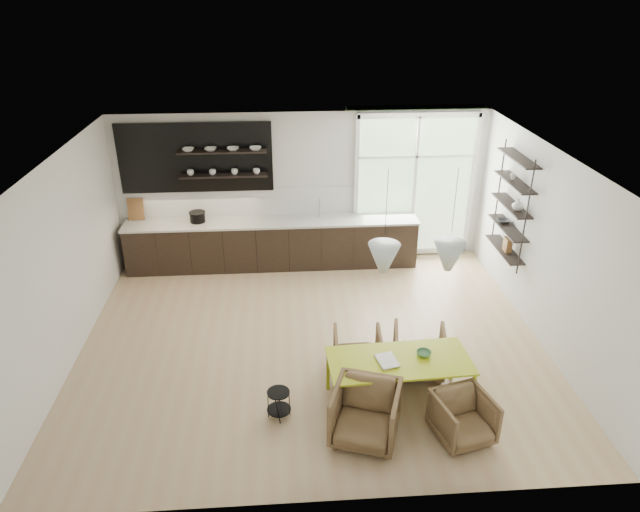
{
  "coord_description": "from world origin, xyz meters",
  "views": [
    {
      "loc": [
        -0.4,
        -7.33,
        5.06
      ],
      "look_at": [
        0.16,
        0.6,
        1.17
      ],
      "focal_mm": 32.0,
      "sensor_mm": 36.0,
      "label": 1
    }
  ],
  "objects_px": {
    "armchair_front_left": "(365,414)",
    "armchair_front_right": "(463,418)",
    "armchair_back_right": "(419,351)",
    "dining_table": "(399,363)",
    "wire_stool": "(279,401)",
    "armchair_back_left": "(358,352)"
  },
  "relations": [
    {
      "from": "armchair_front_right",
      "to": "armchair_back_left",
      "type": "bearing_deg",
      "value": 112.68
    },
    {
      "from": "dining_table",
      "to": "armchair_front_right",
      "type": "relative_size",
      "value": 2.82
    },
    {
      "from": "armchair_back_right",
      "to": "armchair_front_left",
      "type": "height_order",
      "value": "armchair_front_left"
    },
    {
      "from": "armchair_front_left",
      "to": "armchair_front_right",
      "type": "relative_size",
      "value": 1.2
    },
    {
      "from": "dining_table",
      "to": "armchair_back_left",
      "type": "xyz_separation_m",
      "value": [
        -0.44,
        0.71,
        -0.31
      ]
    },
    {
      "from": "armchair_back_left",
      "to": "wire_stool",
      "type": "relative_size",
      "value": 1.74
    },
    {
      "from": "dining_table",
      "to": "armchair_back_right",
      "type": "distance_m",
      "value": 0.82
    },
    {
      "from": "armchair_front_left",
      "to": "armchair_front_right",
      "type": "bearing_deg",
      "value": 14.6
    },
    {
      "from": "armchair_front_left",
      "to": "wire_stool",
      "type": "relative_size",
      "value": 2.03
    },
    {
      "from": "armchair_back_right",
      "to": "armchair_front_right",
      "type": "xyz_separation_m",
      "value": [
        0.23,
        -1.35,
        -0.03
      ]
    },
    {
      "from": "wire_stool",
      "to": "armchair_back_left",
      "type": "bearing_deg",
      "value": 38.54
    },
    {
      "from": "armchair_back_left",
      "to": "armchair_front_right",
      "type": "bearing_deg",
      "value": 130.9
    },
    {
      "from": "armchair_back_left",
      "to": "armchair_front_left",
      "type": "relative_size",
      "value": 0.86
    },
    {
      "from": "armchair_back_left",
      "to": "armchair_front_right",
      "type": "height_order",
      "value": "armchair_back_left"
    },
    {
      "from": "armchair_front_left",
      "to": "armchair_back_right",
      "type": "bearing_deg",
      "value": 71.99
    },
    {
      "from": "armchair_front_right",
      "to": "wire_stool",
      "type": "bearing_deg",
      "value": 151.67
    },
    {
      "from": "armchair_back_right",
      "to": "armchair_front_right",
      "type": "relative_size",
      "value": 1.1
    },
    {
      "from": "dining_table",
      "to": "armchair_front_right",
      "type": "xyz_separation_m",
      "value": [
        0.66,
        -0.71,
        -0.32
      ]
    },
    {
      "from": "dining_table",
      "to": "wire_stool",
      "type": "bearing_deg",
      "value": -176.55
    },
    {
      "from": "armchair_front_right",
      "to": "armchair_front_left",
      "type": "bearing_deg",
      "value": 160.91
    },
    {
      "from": "wire_stool",
      "to": "armchair_back_right",
      "type": "bearing_deg",
      "value": 22.48
    },
    {
      "from": "dining_table",
      "to": "wire_stool",
      "type": "height_order",
      "value": "dining_table"
    }
  ]
}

